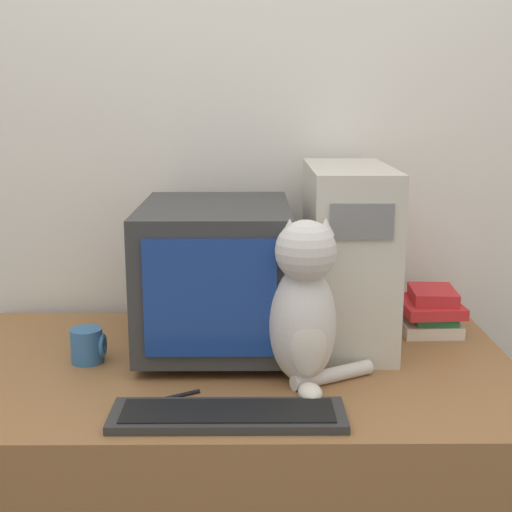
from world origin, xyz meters
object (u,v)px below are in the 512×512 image
(keyboard, at_px, (228,415))
(mug, at_px, (88,345))
(computer_tower, at_px, (347,255))
(crt_monitor, at_px, (215,274))
(book_stack, at_px, (430,311))
(pen, at_px, (168,398))
(cat, at_px, (304,311))

(keyboard, distance_m, mug, 0.48)
(computer_tower, bearing_deg, crt_monitor, -171.29)
(computer_tower, xyz_separation_m, book_stack, (0.24, 0.07, -0.17))
(mug, bearing_deg, pen, -45.64)
(keyboard, bearing_deg, computer_tower, 58.20)
(keyboard, xyz_separation_m, pen, (-0.13, 0.09, -0.01))
(book_stack, bearing_deg, mug, -165.71)
(pen, bearing_deg, cat, 17.94)
(cat, relative_size, book_stack, 1.91)
(crt_monitor, relative_size, cat, 1.26)
(pen, height_order, mug, mug)
(crt_monitor, height_order, pen, crt_monitor)
(cat, height_order, book_stack, cat)
(cat, bearing_deg, computer_tower, 59.50)
(pen, distance_m, mug, 0.32)
(crt_monitor, height_order, book_stack, crt_monitor)
(book_stack, distance_m, mug, 0.92)
(keyboard, relative_size, cat, 1.24)
(computer_tower, height_order, keyboard, computer_tower)
(mug, bearing_deg, cat, -14.12)
(book_stack, relative_size, pen, 1.52)
(keyboard, bearing_deg, book_stack, 45.35)
(computer_tower, height_order, pen, computer_tower)
(mug, bearing_deg, computer_tower, 13.92)
(keyboard, xyz_separation_m, mug, (-0.35, 0.32, 0.03))
(crt_monitor, relative_size, pen, 3.66)
(computer_tower, bearing_deg, mug, -166.08)
(crt_monitor, distance_m, keyboard, 0.47)
(book_stack, bearing_deg, pen, -146.03)
(computer_tower, bearing_deg, keyboard, -121.80)
(computer_tower, xyz_separation_m, cat, (-0.13, -0.29, -0.06))
(book_stack, height_order, pen, book_stack)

